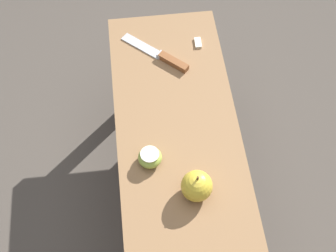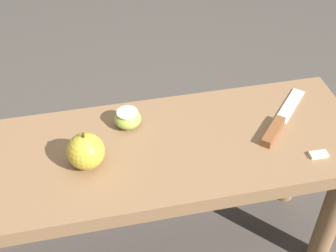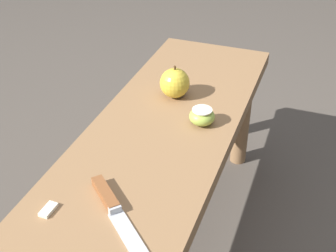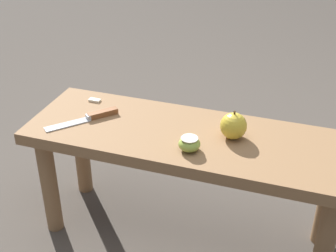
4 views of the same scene
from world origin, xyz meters
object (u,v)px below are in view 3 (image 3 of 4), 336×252
(knife, at_px, (112,205))
(apple_whole, at_px, (175,83))
(wooden_bench, at_px, (165,147))
(apple_cut, at_px, (202,116))

(knife, distance_m, apple_whole, 0.48)
(wooden_bench, relative_size, knife, 5.10)
(wooden_bench, distance_m, apple_cut, 0.14)
(knife, bearing_deg, wooden_bench, 133.89)
(knife, bearing_deg, apple_whole, 136.19)
(wooden_bench, bearing_deg, knife, -178.44)
(wooden_bench, distance_m, apple_whole, 0.19)
(knife, height_order, apple_whole, apple_whole)
(apple_whole, bearing_deg, apple_cut, -134.08)
(knife, xyz_separation_m, apple_cut, (0.36, -0.08, 0.01))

